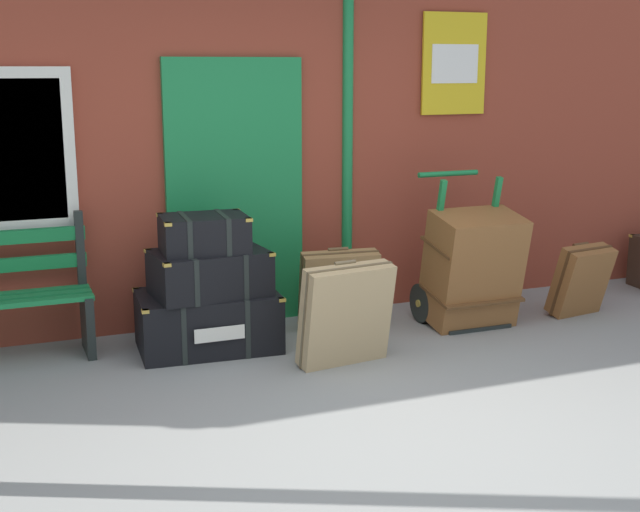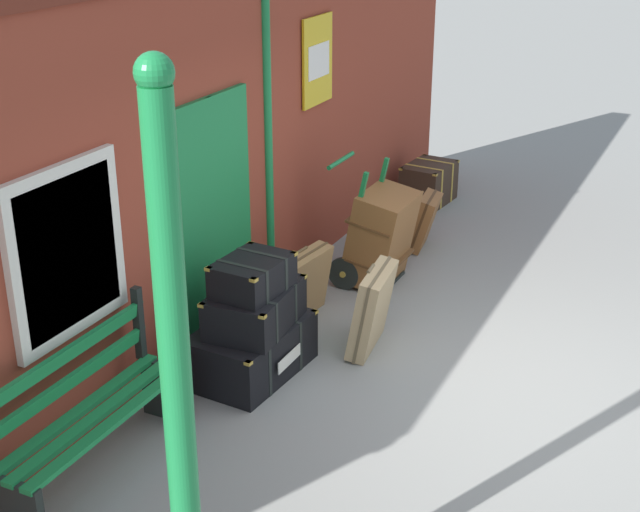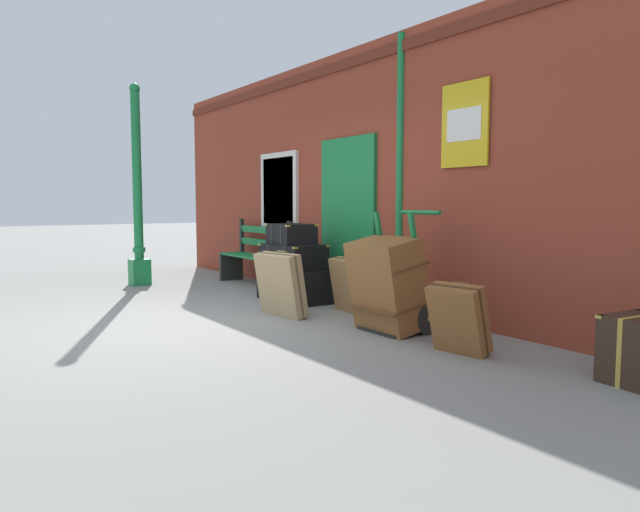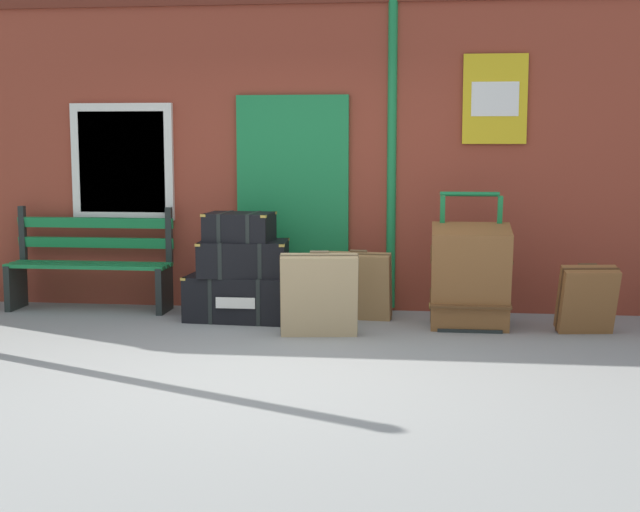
% 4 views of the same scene
% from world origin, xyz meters
% --- Properties ---
extents(ground_plane, '(60.00, 60.00, 0.00)m').
position_xyz_m(ground_plane, '(0.00, 0.00, 0.00)').
color(ground_plane, gray).
extents(brick_facade, '(10.40, 0.35, 3.20)m').
position_xyz_m(brick_facade, '(-0.01, 2.60, 1.60)').
color(brick_facade, brown).
rests_on(brick_facade, ground).
extents(lamp_post, '(0.28, 0.28, 3.07)m').
position_xyz_m(lamp_post, '(-3.20, 0.67, 1.17)').
color(lamp_post, '#197A3D').
rests_on(lamp_post, ground).
extents(platform_bench, '(1.60, 0.43, 1.01)m').
position_xyz_m(platform_bench, '(-2.15, 2.16, 0.44)').
color(platform_bench, '#197A3D').
rests_on(platform_bench, ground).
extents(steamer_trunk_base, '(1.05, 0.71, 0.43)m').
position_xyz_m(steamer_trunk_base, '(-0.56, 1.87, 0.21)').
color(steamer_trunk_base, black).
rests_on(steamer_trunk_base, ground).
extents(steamer_trunk_middle, '(0.85, 0.61, 0.33)m').
position_xyz_m(steamer_trunk_middle, '(-0.55, 1.84, 0.58)').
color(steamer_trunk_middle, black).
rests_on(steamer_trunk_middle, steamer_trunk_base).
extents(steamer_trunk_top, '(0.64, 0.49, 0.27)m').
position_xyz_m(steamer_trunk_top, '(-0.58, 1.83, 0.87)').
color(steamer_trunk_top, black).
rests_on(steamer_trunk_top, steamer_trunk_middle).
extents(porters_trolley, '(0.71, 0.61, 1.20)m').
position_xyz_m(porters_trolley, '(1.52, 1.81, 0.27)').
color(porters_trolley, black).
rests_on(porters_trolley, ground).
extents(large_brown_trunk, '(0.70, 0.59, 0.95)m').
position_xyz_m(large_brown_trunk, '(1.52, 1.63, 0.47)').
color(large_brown_trunk, brown).
rests_on(large_brown_trunk, ground).
extents(suitcase_umber, '(0.52, 0.40, 0.61)m').
position_xyz_m(suitcase_umber, '(2.52, 1.56, 0.30)').
color(suitcase_umber, brown).
rests_on(suitcase_umber, ground).
extents(suitcase_brown, '(0.63, 0.33, 0.66)m').
position_xyz_m(suitcase_brown, '(0.51, 1.95, 0.32)').
color(suitcase_brown, olive).
rests_on(suitcase_brown, ground).
extents(suitcase_oxblood, '(0.68, 0.37, 0.74)m').
position_xyz_m(suitcase_oxblood, '(0.24, 1.18, 0.36)').
color(suitcase_oxblood, tan).
rests_on(suitcase_oxblood, ground).
extents(corner_trunk, '(0.73, 0.55, 0.49)m').
position_xyz_m(corner_trunk, '(3.94, 2.00, 0.24)').
color(corner_trunk, '#332319').
rests_on(corner_trunk, ground).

